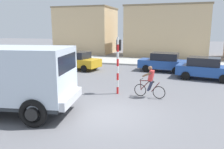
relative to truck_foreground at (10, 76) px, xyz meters
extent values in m
plane|color=slate|center=(4.08, 1.27, -1.67)|extent=(120.00, 120.00, 0.00)
cube|color=#ADADA8|center=(4.08, 16.59, -1.59)|extent=(80.00, 5.00, 0.16)
cube|color=silver|center=(-0.03, -0.01, 0.13)|extent=(5.55, 3.34, 2.20)
cube|color=#2D3338|center=(-0.03, -0.01, -1.05)|extent=(5.44, 3.27, 0.16)
cube|color=silver|center=(2.63, 0.45, -0.87)|extent=(0.64, 2.38, 0.36)
cube|color=black|center=(2.48, 0.42, 0.63)|extent=(0.48, 2.11, 0.70)
torus|color=black|center=(1.34, 1.53, -1.12)|extent=(1.12, 0.42, 1.10)
cylinder|color=black|center=(1.34, 1.53, -1.12)|extent=(0.54, 0.38, 0.50)
torus|color=black|center=(1.77, -0.99, -1.12)|extent=(1.12, 0.42, 1.10)
cylinder|color=black|center=(1.77, -0.99, -1.12)|extent=(0.54, 0.38, 0.50)
torus|color=black|center=(4.86, 4.18, -1.33)|extent=(0.68, 0.15, 0.68)
torus|color=black|center=(5.90, 4.01, -1.33)|extent=(0.68, 0.15, 0.68)
cylinder|color=#591E1E|center=(5.21, 4.13, -0.76)|extent=(0.60, 0.14, 0.09)
cylinder|color=#591E1E|center=(5.15, 4.14, -1.01)|extent=(0.51, 0.13, 0.57)
cylinder|color=#591E1E|center=(5.70, 4.05, -1.06)|extent=(0.44, 0.12, 0.57)
cylinder|color=#591E1E|center=(4.89, 4.18, -1.03)|extent=(0.10, 0.06, 0.59)
cylinder|color=black|center=(4.91, 4.18, -0.72)|extent=(0.11, 0.50, 0.03)
cube|color=black|center=(5.50, 4.08, -0.79)|extent=(0.26, 0.16, 0.06)
cube|color=#D13838|center=(5.45, 4.09, -0.46)|extent=(0.34, 0.36, 0.59)
sphere|color=brown|center=(5.38, 4.10, -0.06)|extent=(0.22, 0.22, 0.22)
cylinder|color=#2D334C|center=(5.41, 3.99, -1.02)|extent=(0.32, 0.17, 0.57)
cylinder|color=brown|center=(5.23, 3.96, -0.41)|extent=(0.50, 0.17, 0.29)
cylinder|color=#2D334C|center=(5.44, 4.19, -1.02)|extent=(0.32, 0.17, 0.57)
cylinder|color=brown|center=(5.28, 4.28, -0.41)|extent=(0.50, 0.17, 0.29)
cylinder|color=red|center=(3.56, 4.24, -1.47)|extent=(0.12, 0.12, 0.40)
cylinder|color=white|center=(3.56, 4.24, -1.07)|extent=(0.12, 0.12, 0.40)
cylinder|color=red|center=(3.56, 4.24, -0.67)|extent=(0.12, 0.12, 0.40)
cylinder|color=white|center=(3.56, 4.24, -0.27)|extent=(0.12, 0.12, 0.40)
cylinder|color=red|center=(3.56, 4.24, 0.13)|extent=(0.12, 0.12, 0.40)
cylinder|color=white|center=(3.56, 4.24, 0.53)|extent=(0.12, 0.12, 0.40)
cylinder|color=red|center=(3.56, 4.24, 0.93)|extent=(0.12, 0.12, 0.40)
cylinder|color=white|center=(3.56, 4.24, 1.33)|extent=(0.12, 0.12, 0.40)
cube|color=black|center=(3.56, 4.42, 1.08)|extent=(0.24, 0.20, 0.60)
sphere|color=green|center=(3.56, 4.54, 1.08)|extent=(0.14, 0.14, 0.14)
cube|color=#234C9E|center=(5.37, 11.92, -1.02)|extent=(4.13, 2.05, 0.70)
cube|color=black|center=(5.52, 11.91, -0.37)|extent=(2.32, 1.63, 0.60)
cylinder|color=black|center=(4.06, 11.18, -1.37)|extent=(0.61, 0.23, 0.60)
cylinder|color=black|center=(4.21, 12.87, -1.37)|extent=(0.61, 0.23, 0.60)
cylinder|color=black|center=(6.53, 10.96, -1.37)|extent=(0.61, 0.23, 0.60)
cylinder|color=black|center=(6.68, 12.66, -1.37)|extent=(0.61, 0.23, 0.60)
cube|color=gold|center=(-1.99, 10.63, -1.02)|extent=(4.26, 2.48, 0.70)
cube|color=black|center=(-2.14, 10.66, -0.37)|extent=(2.45, 1.87, 0.60)
cylinder|color=black|center=(-0.60, 11.21, -1.37)|extent=(0.62, 0.30, 0.60)
cylinder|color=black|center=(-0.95, 9.55, -1.37)|extent=(0.62, 0.30, 0.60)
cylinder|color=black|center=(-3.03, 11.72, -1.37)|extent=(0.62, 0.30, 0.60)
cylinder|color=black|center=(-3.38, 10.05, -1.37)|extent=(0.62, 0.30, 0.60)
cube|color=#234C9E|center=(8.62, 9.76, -1.02)|extent=(4.21, 2.27, 0.70)
cube|color=black|center=(8.47, 9.78, -0.37)|extent=(2.39, 1.75, 0.60)
cylinder|color=black|center=(9.97, 10.42, -1.37)|extent=(0.62, 0.27, 0.60)
cylinder|color=black|center=(9.72, 8.73, -1.37)|extent=(0.62, 0.27, 0.60)
cylinder|color=black|center=(7.52, 10.78, -1.37)|extent=(0.62, 0.27, 0.60)
cylinder|color=black|center=(7.27, 9.10, -1.37)|extent=(0.62, 0.27, 0.60)
cube|color=#D1B284|center=(-7.08, 24.14, 1.55)|extent=(7.95, 6.33, 6.44)
cube|color=#7D6B4F|center=(-7.08, 24.14, 4.88)|extent=(8.11, 6.45, 0.20)
cube|color=#D1B284|center=(4.76, 22.78, 1.47)|extent=(10.08, 5.66, 6.28)
cube|color=#7D6B4F|center=(4.76, 22.78, 4.71)|extent=(10.28, 5.77, 0.20)
camera|label=1|loc=(6.98, -7.67, 2.02)|focal=36.14mm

